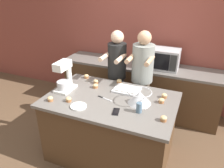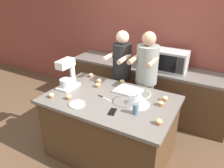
{
  "view_description": "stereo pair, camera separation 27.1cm",
  "coord_description": "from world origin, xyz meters",
  "px_view_note": "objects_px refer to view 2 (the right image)",
  "views": [
    {
      "loc": [
        0.95,
        -2.2,
        2.26
      ],
      "look_at": [
        0.0,
        0.05,
        1.08
      ],
      "focal_mm": 35.0,
      "sensor_mm": 36.0,
      "label": 1
    },
    {
      "loc": [
        1.19,
        -2.08,
        2.26
      ],
      "look_at": [
        0.0,
        0.05,
        1.08
      ],
      "focal_mm": 35.0,
      "sensor_mm": 36.0,
      "label": 2
    }
  ],
  "objects_px": {
    "cupcake_2": "(99,81)",
    "cupcake_7": "(122,82)",
    "cupcake_3": "(165,99)",
    "cupcake_0": "(51,95)",
    "cupcake_5": "(98,85)",
    "small_plate": "(77,104)",
    "cupcake_8": "(91,75)",
    "knife": "(104,98)",
    "mixing_bowl": "(138,98)",
    "cell_phone": "(112,112)",
    "drinking_glass": "(136,109)",
    "cupcake_6": "(159,122)",
    "baking_tray": "(128,90)",
    "cupcake_4": "(161,103)",
    "person_left": "(121,78)",
    "person_right": "(146,83)",
    "cupcake_1": "(69,97)",
    "microwave_oven": "(171,61)",
    "stand_mixer": "(67,76)"
  },
  "relations": [
    {
      "from": "cupcake_3",
      "to": "cupcake_7",
      "type": "xyz_separation_m",
      "value": [
        -0.68,
        0.18,
        0.0
      ]
    },
    {
      "from": "cupcake_7",
      "to": "small_plate",
      "type": "bearing_deg",
      "value": -104.75
    },
    {
      "from": "cupcake_4",
      "to": "cupcake_6",
      "type": "height_order",
      "value": "same"
    },
    {
      "from": "drinking_glass",
      "to": "mixing_bowl",
      "type": "bearing_deg",
      "value": 104.98
    },
    {
      "from": "mixing_bowl",
      "to": "small_plate",
      "type": "distance_m",
      "value": 0.74
    },
    {
      "from": "stand_mixer",
      "to": "cupcake_2",
      "type": "relative_size",
      "value": 5.78
    },
    {
      "from": "baking_tray",
      "to": "cupcake_4",
      "type": "xyz_separation_m",
      "value": [
        0.49,
        -0.14,
        0.01
      ]
    },
    {
      "from": "stand_mixer",
      "to": "cupcake_8",
      "type": "bearing_deg",
      "value": 80.57
    },
    {
      "from": "microwave_oven",
      "to": "drinking_glass",
      "type": "bearing_deg",
      "value": -89.16
    },
    {
      "from": "baking_tray",
      "to": "person_right",
      "type": "bearing_deg",
      "value": 78.12
    },
    {
      "from": "person_right",
      "to": "cupcake_5",
      "type": "relative_size",
      "value": 23.05
    },
    {
      "from": "cupcake_0",
      "to": "cupcake_5",
      "type": "bearing_deg",
      "value": 56.81
    },
    {
      "from": "cell_phone",
      "to": "cupcake_4",
      "type": "distance_m",
      "value": 0.59
    },
    {
      "from": "cupcake_4",
      "to": "person_left",
      "type": "bearing_deg",
      "value": 145.44
    },
    {
      "from": "cupcake_6",
      "to": "person_left",
      "type": "bearing_deg",
      "value": 134.3
    },
    {
      "from": "baking_tray",
      "to": "cupcake_8",
      "type": "bearing_deg",
      "value": 167.77
    },
    {
      "from": "cupcake_1",
      "to": "person_left",
      "type": "bearing_deg",
      "value": 75.36
    },
    {
      "from": "baking_tray",
      "to": "mixing_bowl",
      "type": "bearing_deg",
      "value": -44.83
    },
    {
      "from": "cupcake_5",
      "to": "cupcake_6",
      "type": "xyz_separation_m",
      "value": [
        1.02,
        -0.42,
        0.0
      ]
    },
    {
      "from": "person_right",
      "to": "knife",
      "type": "bearing_deg",
      "value": -111.31
    },
    {
      "from": "person_left",
      "to": "drinking_glass",
      "type": "relative_size",
      "value": 13.41
    },
    {
      "from": "cupcake_6",
      "to": "person_right",
      "type": "bearing_deg",
      "value": 118.4
    },
    {
      "from": "cupcake_0",
      "to": "cupcake_2",
      "type": "xyz_separation_m",
      "value": [
        0.3,
        0.66,
        0.0
      ]
    },
    {
      "from": "drinking_glass",
      "to": "cupcake_6",
      "type": "bearing_deg",
      "value": -12.14
    },
    {
      "from": "small_plate",
      "to": "cupcake_5",
      "type": "height_order",
      "value": "cupcake_5"
    },
    {
      "from": "cupcake_5",
      "to": "cupcake_8",
      "type": "bearing_deg",
      "value": 138.85
    },
    {
      "from": "cupcake_5",
      "to": "baking_tray",
      "type": "bearing_deg",
      "value": 11.48
    },
    {
      "from": "cupcake_8",
      "to": "baking_tray",
      "type": "bearing_deg",
      "value": -12.23
    },
    {
      "from": "cupcake_8",
      "to": "knife",
      "type": "bearing_deg",
      "value": -42.39
    },
    {
      "from": "person_left",
      "to": "cell_phone",
      "type": "distance_m",
      "value": 1.03
    },
    {
      "from": "cupcake_0",
      "to": "cupcake_3",
      "type": "height_order",
      "value": "same"
    },
    {
      "from": "cupcake_2",
      "to": "cupcake_7",
      "type": "xyz_separation_m",
      "value": [
        0.3,
        0.14,
        0.0
      ]
    },
    {
      "from": "small_plate",
      "to": "drinking_glass",
      "type": "bearing_deg",
      "value": 13.88
    },
    {
      "from": "drinking_glass",
      "to": "knife",
      "type": "height_order",
      "value": "drinking_glass"
    },
    {
      "from": "person_right",
      "to": "cupcake_6",
      "type": "height_order",
      "value": "person_right"
    },
    {
      "from": "cupcake_0",
      "to": "small_plate",
      "type": "bearing_deg",
      "value": 1.83
    },
    {
      "from": "person_left",
      "to": "mixing_bowl",
      "type": "height_order",
      "value": "person_left"
    },
    {
      "from": "small_plate",
      "to": "cupcake_8",
      "type": "bearing_deg",
      "value": 112.46
    },
    {
      "from": "mixing_bowl",
      "to": "cupcake_2",
      "type": "height_order",
      "value": "mixing_bowl"
    },
    {
      "from": "mixing_bowl",
      "to": "knife",
      "type": "height_order",
      "value": "mixing_bowl"
    },
    {
      "from": "small_plate",
      "to": "cupcake_1",
      "type": "bearing_deg",
      "value": 160.5
    },
    {
      "from": "person_left",
      "to": "cupcake_0",
      "type": "distance_m",
      "value": 1.15
    },
    {
      "from": "cupcake_0",
      "to": "cupcake_6",
      "type": "xyz_separation_m",
      "value": [
        1.37,
        0.12,
        0.0
      ]
    },
    {
      "from": "cupcake_2",
      "to": "cupcake_5",
      "type": "bearing_deg",
      "value": -66.72
    },
    {
      "from": "microwave_oven",
      "to": "cupcake_0",
      "type": "distance_m",
      "value": 1.96
    },
    {
      "from": "cupcake_4",
      "to": "cupcake_8",
      "type": "height_order",
      "value": "same"
    },
    {
      "from": "microwave_oven",
      "to": "cupcake_3",
      "type": "height_order",
      "value": "microwave_oven"
    },
    {
      "from": "person_left",
      "to": "drinking_glass",
      "type": "distance_m",
      "value": 1.06
    },
    {
      "from": "cell_phone",
      "to": "mixing_bowl",
      "type": "bearing_deg",
      "value": 57.77
    },
    {
      "from": "cupcake_6",
      "to": "cupcake_8",
      "type": "xyz_separation_m",
      "value": [
        -1.29,
        0.66,
        0.0
      ]
    }
  ]
}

